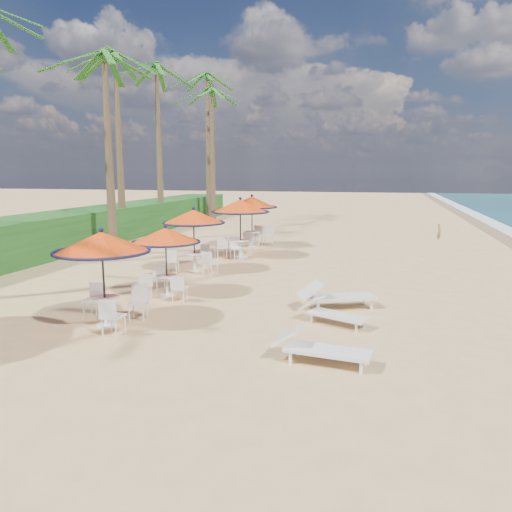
{
  "coord_description": "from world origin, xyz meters",
  "views": [
    {
      "loc": [
        1.42,
        -10.35,
        3.81
      ],
      "look_at": [
        -2.3,
        4.38,
        1.2
      ],
      "focal_mm": 35.0,
      "sensor_mm": 36.0,
      "label": 1
    }
  ],
  "objects_px": {
    "station_4": "(253,208)",
    "lounger_mid": "(331,312)",
    "station_2": "(194,225)",
    "station_1": "(165,244)",
    "lounger_near": "(318,347)",
    "lounger_far": "(334,296)",
    "station_3": "(239,213)",
    "station_0": "(104,254)"
  },
  "relations": [
    {
      "from": "station_3",
      "to": "lounger_mid",
      "type": "distance_m",
      "value": 10.21
    },
    {
      "from": "station_2",
      "to": "lounger_mid",
      "type": "relative_size",
      "value": 1.34
    },
    {
      "from": "station_0",
      "to": "station_1",
      "type": "height_order",
      "value": "station_0"
    },
    {
      "from": "lounger_near",
      "to": "lounger_mid",
      "type": "xyz_separation_m",
      "value": [
        -0.0,
        2.67,
        -0.03
      ]
    },
    {
      "from": "station_2",
      "to": "station_4",
      "type": "height_order",
      "value": "station_4"
    },
    {
      "from": "station_2",
      "to": "station_4",
      "type": "relative_size",
      "value": 0.93
    },
    {
      "from": "station_4",
      "to": "lounger_near",
      "type": "height_order",
      "value": "station_4"
    },
    {
      "from": "station_4",
      "to": "lounger_near",
      "type": "relative_size",
      "value": 1.29
    },
    {
      "from": "station_4",
      "to": "lounger_mid",
      "type": "relative_size",
      "value": 1.43
    },
    {
      "from": "station_3",
      "to": "station_4",
      "type": "distance_m",
      "value": 3.31
    },
    {
      "from": "station_0",
      "to": "station_2",
      "type": "xyz_separation_m",
      "value": [
        -0.31,
        6.81,
        0.01
      ]
    },
    {
      "from": "station_3",
      "to": "lounger_near",
      "type": "xyz_separation_m",
      "value": [
        4.92,
        -11.46,
        -1.63
      ]
    },
    {
      "from": "lounger_far",
      "to": "station_0",
      "type": "bearing_deg",
      "value": -176.31
    },
    {
      "from": "lounger_mid",
      "to": "station_0",
      "type": "bearing_deg",
      "value": -140.27
    },
    {
      "from": "station_0",
      "to": "station_4",
      "type": "xyz_separation_m",
      "value": [
        0.27,
        13.55,
        0.14
      ]
    },
    {
      "from": "station_1",
      "to": "lounger_far",
      "type": "height_order",
      "value": "station_1"
    },
    {
      "from": "station_2",
      "to": "station_3",
      "type": "xyz_separation_m",
      "value": [
        0.79,
        3.44,
        0.15
      ]
    },
    {
      "from": "station_2",
      "to": "lounger_near",
      "type": "bearing_deg",
      "value": -54.51
    },
    {
      "from": "lounger_near",
      "to": "lounger_mid",
      "type": "relative_size",
      "value": 1.11
    },
    {
      "from": "station_4",
      "to": "lounger_mid",
      "type": "distance_m",
      "value": 13.24
    },
    {
      "from": "station_0",
      "to": "lounger_near",
      "type": "height_order",
      "value": "station_0"
    },
    {
      "from": "station_2",
      "to": "lounger_far",
      "type": "bearing_deg",
      "value": -34.63
    },
    {
      "from": "station_0",
      "to": "station_3",
      "type": "distance_m",
      "value": 10.26
    },
    {
      "from": "station_1",
      "to": "lounger_far",
      "type": "bearing_deg",
      "value": -1.7
    },
    {
      "from": "station_0",
      "to": "station_2",
      "type": "height_order",
      "value": "station_2"
    },
    {
      "from": "station_2",
      "to": "lounger_near",
      "type": "distance_m",
      "value": 9.96
    },
    {
      "from": "station_2",
      "to": "lounger_mid",
      "type": "bearing_deg",
      "value": -43.09
    },
    {
      "from": "station_3",
      "to": "station_4",
      "type": "height_order",
      "value": "station_3"
    },
    {
      "from": "station_1",
      "to": "lounger_near",
      "type": "distance_m",
      "value": 6.86
    },
    {
      "from": "station_3",
      "to": "lounger_far",
      "type": "distance_m",
      "value": 8.94
    },
    {
      "from": "station_0",
      "to": "lounger_far",
      "type": "relative_size",
      "value": 1.08
    },
    {
      "from": "station_2",
      "to": "lounger_mid",
      "type": "height_order",
      "value": "station_2"
    },
    {
      "from": "station_2",
      "to": "lounger_near",
      "type": "height_order",
      "value": "station_2"
    },
    {
      "from": "lounger_mid",
      "to": "lounger_far",
      "type": "xyz_separation_m",
      "value": [
        -0.07,
        1.45,
        0.07
      ]
    },
    {
      "from": "station_2",
      "to": "lounger_far",
      "type": "xyz_separation_m",
      "value": [
        5.64,
        -3.9,
        -1.44
      ]
    },
    {
      "from": "lounger_near",
      "to": "station_2",
      "type": "bearing_deg",
      "value": 133.42
    },
    {
      "from": "station_1",
      "to": "station_3",
      "type": "relative_size",
      "value": 0.82
    },
    {
      "from": "station_3",
      "to": "station_4",
      "type": "bearing_deg",
      "value": 93.8
    },
    {
      "from": "station_4",
      "to": "station_1",
      "type": "bearing_deg",
      "value": -90.36
    },
    {
      "from": "lounger_mid",
      "to": "lounger_far",
      "type": "height_order",
      "value": "lounger_far"
    },
    {
      "from": "station_0",
      "to": "lounger_mid",
      "type": "xyz_separation_m",
      "value": [
        5.41,
        1.46,
        -1.5
      ]
    },
    {
      "from": "station_0",
      "to": "lounger_mid",
      "type": "bearing_deg",
      "value": 15.13
    }
  ]
}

